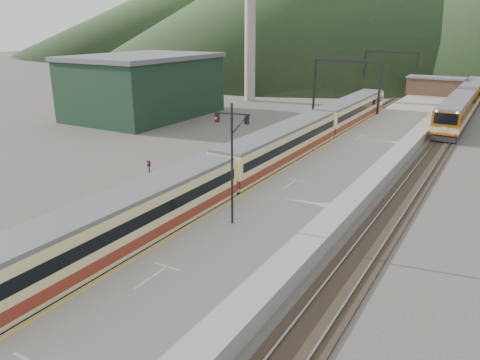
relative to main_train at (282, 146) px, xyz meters
The scene contains 14 objects.
track_main 11.68m from the main_train, 90.00° to the left, with size 2.60×200.00×0.23m.
track_far 12.71m from the main_train, 113.47° to the left, with size 2.60×200.00×0.23m.
track_second 16.39m from the main_train, 45.03° to the left, with size 2.60×200.00×0.23m.
platform 11.15m from the main_train, 59.52° to the left, with size 8.00×100.00×1.00m, color gray.
gantry_near 26.90m from the main_train, 96.14° to the left, with size 9.55×0.25×8.00m.
gantry_far 51.71m from the main_train, 93.17° to the left, with size 9.55×0.25×8.00m.
warehouse 31.17m from the main_train, 154.24° to the left, with size 14.50×20.50×8.60m.
smokestack 42.13m from the main_train, 123.28° to the left, with size 1.80×1.80×30.00m, color #9E998E.
station_shed 49.83m from the main_train, 83.55° to the left, with size 9.40×4.40×3.10m.
main_train is the anchor object (origin of this frame).
second_train 49.01m from the main_train, 76.43° to the left, with size 2.97×60.85×3.62m.
signal_mast 15.82m from the main_train, 75.71° to the right, with size 2.17×0.58×7.35m.
short_signal_b 7.99m from the main_train, 110.65° to the left, with size 0.24×0.19×2.27m.
short_signal_c 12.36m from the main_train, 123.33° to the right, with size 0.23×0.17×2.27m.
Camera 1 is at (17.50, -9.01, 12.57)m, focal length 35.00 mm.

